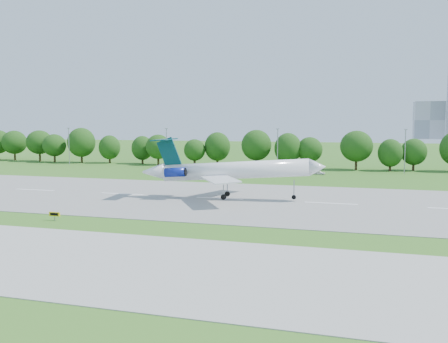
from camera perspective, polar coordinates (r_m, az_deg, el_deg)
ground at (r=63.38m, az=10.29°, el=-7.16°), size 600.00×600.00×0.00m
runway at (r=87.83m, az=12.12°, el=-3.61°), size 400.00×45.00×0.08m
taxiway at (r=46.12m, az=7.72°, el=-11.95°), size 400.00×23.00×0.08m
tree_line at (r=153.81m, az=14.18°, el=2.56°), size 288.40×8.40×10.40m
light_poles at (r=143.96m, az=13.01°, el=2.45°), size 175.90×0.25×12.19m
airliner at (r=90.38m, az=0.23°, el=0.18°), size 33.87×24.50×11.09m
taxi_sign_left at (r=75.33m, az=-18.80°, el=-4.65°), size 1.72×0.23×1.21m
service_vehicle_a at (r=144.57m, az=1.69°, el=0.35°), size 4.14×1.73×1.33m
service_vehicle_b at (r=136.32m, az=10.83°, el=-0.12°), size 3.37×1.97×1.08m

